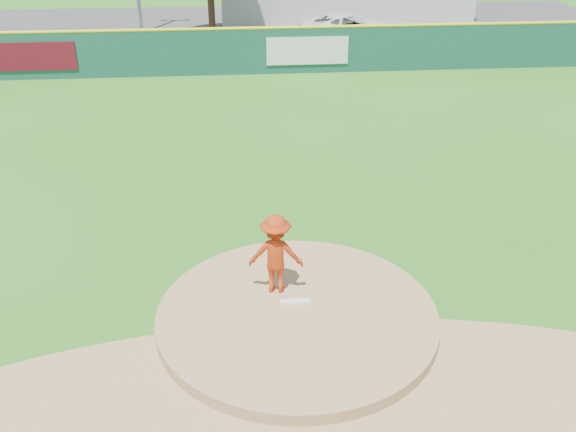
{
  "coord_description": "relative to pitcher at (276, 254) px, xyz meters",
  "views": [
    {
      "loc": [
        -1.08,
        -10.13,
        7.75
      ],
      "look_at": [
        0.0,
        2.0,
        1.3
      ],
      "focal_mm": 40.0,
      "sensor_mm": 36.0,
      "label": 1
    }
  ],
  "objects": [
    {
      "name": "ground",
      "position": [
        0.35,
        -0.79,
        -1.1
      ],
      "size": [
        120.0,
        120.0,
        0.0
      ],
      "primitive_type": "plane",
      "color": "#286B19",
      "rests_on": "ground"
    },
    {
      "name": "pitchers_mound",
      "position": [
        0.35,
        -0.79,
        -1.1
      ],
      "size": [
        5.5,
        5.5,
        0.5
      ],
      "primitive_type": "cylinder",
      "color": "#9E774C",
      "rests_on": "ground"
    },
    {
      "name": "pitching_rubber",
      "position": [
        0.35,
        -0.49,
        -0.83
      ],
      "size": [
        0.6,
        0.15,
        0.04
      ],
      "primitive_type": "cube",
      "color": "white",
      "rests_on": "pitchers_mound"
    },
    {
      "name": "parking_lot",
      "position": [
        0.35,
        26.21,
        -1.09
      ],
      "size": [
        44.0,
        16.0,
        0.02
      ],
      "primitive_type": "cube",
      "color": "#38383A",
      "rests_on": "ground"
    },
    {
      "name": "pitcher",
      "position": [
        0.0,
        0.0,
        0.0
      ],
      "size": [
        1.18,
        0.78,
        1.7
      ],
      "primitive_type": "imported",
      "rotation": [
        0.0,
        0.0,
        3.0
      ],
      "color": "#AD2E0E",
      "rests_on": "pitchers_mound"
    },
    {
      "name": "van",
      "position": [
        5.49,
        23.4,
        -0.37
      ],
      "size": [
        5.66,
        4.15,
        1.43
      ],
      "primitive_type": "imported",
      "rotation": [
        0.0,
        0.0,
        1.96
      ],
      "color": "white",
      "rests_on": "parking_lot"
    },
    {
      "name": "fence_banners",
      "position": [
        -3.23,
        17.13,
        -0.1
      ],
      "size": [
        15.34,
        0.04,
        1.2
      ],
      "color": "maroon",
      "rests_on": "ground"
    },
    {
      "name": "outfield_fence",
      "position": [
        0.35,
        17.21,
        -0.01
      ],
      "size": [
        40.0,
        0.14,
        2.07
      ],
      "color": "#16483C",
      "rests_on": "ground"
    }
  ]
}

